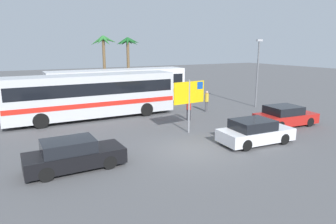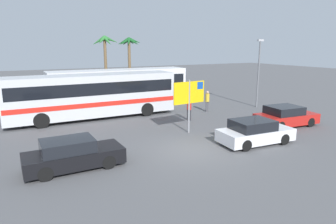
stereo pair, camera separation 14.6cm
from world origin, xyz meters
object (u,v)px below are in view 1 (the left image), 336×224
Objects in this scene: car_black at (73,155)px; car_white at (255,132)px; bus_rear_coach at (119,86)px; ferry_sign at (190,95)px; pedestrian_crossing_lot at (207,99)px; pedestrian_by_bus at (189,107)px; bus_front_coach at (93,94)px; car_red at (285,116)px.

car_black is 9.33m from car_white.
bus_rear_coach is 9.92m from ferry_sign.
ferry_sign is 4.32m from car_white.
pedestrian_crossing_lot is 3.38m from pedestrian_by_bus.
bus_rear_coach is at bearing 80.10° from pedestrian_by_bus.
bus_front_coach reaches higher than car_black.
car_black is at bearing -167.52° from ferry_sign.
bus_front_coach is at bearing 148.01° from car_red.
ferry_sign is at bearing -56.69° from bus_front_coach.
car_black is at bearing -109.77° from bus_front_coach.
car_black is 2.54× the size of pedestrian_by_bus.
car_black is (-3.14, -8.74, -1.15)m from bus_front_coach.
ferry_sign is 0.77× the size of car_red.
bus_front_coach is 13.28m from car_red.
ferry_sign is at bearing 123.46° from car_white.
bus_rear_coach reaches higher than car_red.
pedestrian_crossing_lot is (2.43, 7.85, 0.34)m from car_white.
bus_rear_coach is 2.87× the size of car_white.
bus_front_coach reaches higher than pedestrian_by_bus.
bus_front_coach is at bearing -126.78° from pedestrian_crossing_lot.
bus_rear_coach is 2.85× the size of car_red.
ferry_sign is (1.01, -9.86, 0.54)m from bus_rear_coach.
car_black is 0.99× the size of car_red.
bus_rear_coach is 13.68m from car_white.
bus_rear_coach is at bearing 127.83° from car_red.
ferry_sign reaches higher than bus_front_coach.
ferry_sign reaches higher than pedestrian_crossing_lot.
car_red is at bearing -19.76° from ferry_sign.
ferry_sign reaches higher than car_red.
car_red is 2.50× the size of pedestrian_crossing_lot.
pedestrian_by_bus is at bearing -81.01° from pedestrian_crossing_lot.
bus_front_coach is 6.91m from pedestrian_by_bus.
car_black is 2.47× the size of pedestrian_crossing_lot.
car_black is (-6.30, -12.26, -1.15)m from bus_rear_coach.
ferry_sign is at bearing -68.98° from pedestrian_crossing_lot.
ferry_sign reaches higher than pedestrian_by_bus.
bus_front_coach is 7.60m from ferry_sign.
car_white is at bearing -115.31° from pedestrian_by_bus.
bus_front_coach is at bearing -131.91° from bus_rear_coach.
car_white is at bearing -7.38° from car_black.
car_red is at bearing -57.08° from bus_rear_coach.
bus_front_coach is 1.00× the size of bus_rear_coach.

